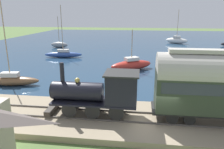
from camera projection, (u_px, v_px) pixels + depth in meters
ground_plane at (155, 128)px, 14.43m from camera, size 200.00×200.00×0.00m
harbor_water at (145, 42)px, 56.24m from camera, size 80.00×80.00×0.01m
rail_embankment at (155, 122)px, 14.90m from camera, size 5.95×56.00×0.54m
steam_locomotive at (101, 91)px, 14.81m from camera, size 2.11×6.39×3.62m
passenger_coach at (222, 83)px, 13.60m from camera, size 2.31×8.50×4.71m
sailboat_gray at (59, 45)px, 47.57m from camera, size 1.81×4.07×6.68m
sailboat_blue at (63, 54)px, 37.24m from camera, size 1.92×6.47×8.60m
sailboat_red at (131, 65)px, 29.06m from camera, size 4.65×5.98×5.32m
sailboat_white at (177, 40)px, 53.99m from camera, size 3.61×5.58×8.12m
sailboat_brown at (11, 80)px, 22.87m from camera, size 2.12×6.05×8.88m
rowboat_near_shore at (124, 95)px, 19.62m from camera, size 2.68×2.20×0.48m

